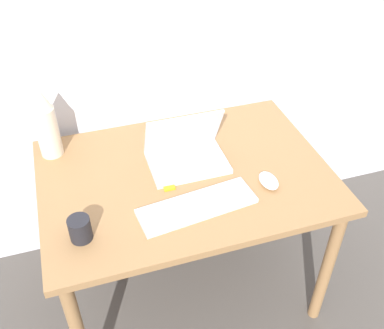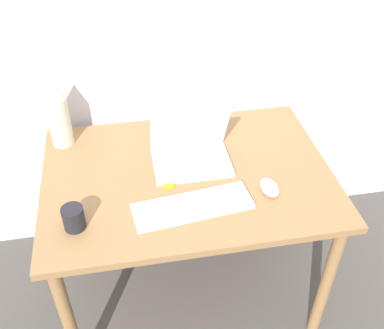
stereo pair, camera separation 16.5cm
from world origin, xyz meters
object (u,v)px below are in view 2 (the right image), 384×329
object	(u,v)px
laptop	(191,151)
mouse	(270,187)
mug	(74,218)
mp3_player	(168,183)
vase	(57,113)
keyboard	(193,206)

from	to	relation	value
laptop	mouse	xyz separation A→B (m)	(0.26, -0.23, -0.03)
laptop	mug	distance (m)	0.54
laptop	mp3_player	xyz separation A→B (m)	(-0.11, -0.12, -0.04)
mug	vase	bearing A→B (deg)	96.65
vase	mug	distance (m)	0.52
mouse	vase	size ratio (longest dim) A/B	0.35
laptop	mouse	bearing A→B (deg)	-40.88
mouse	vase	xyz separation A→B (m)	(-0.77, 0.44, 0.14)
laptop	keyboard	size ratio (longest dim) A/B	0.69
keyboard	mp3_player	distance (m)	0.16
mp3_player	laptop	bearing A→B (deg)	48.22
laptop	keyboard	world-z (taller)	laptop
vase	keyboard	bearing A→B (deg)	-45.85
laptop	mouse	distance (m)	0.35
keyboard	mouse	xyz separation A→B (m)	(0.30, 0.04, 0.00)
mouse	mp3_player	distance (m)	0.38
mp3_player	mug	bearing A→B (deg)	-154.43
vase	mp3_player	size ratio (longest dim) A/B	4.94
laptop	vase	world-z (taller)	vase
mouse	mp3_player	size ratio (longest dim) A/B	1.70
laptop	vase	xyz separation A→B (m)	(-0.51, 0.22, 0.10)
keyboard	mp3_player	bearing A→B (deg)	114.99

